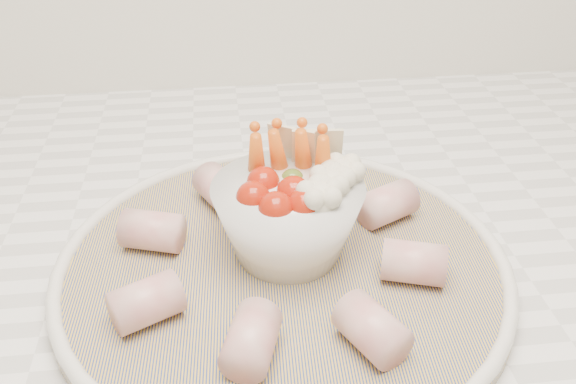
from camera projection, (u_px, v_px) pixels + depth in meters
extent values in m
cube|color=white|center=(307.00, 220.00, 0.65)|extent=(2.04, 0.62, 0.04)
cylinder|color=navy|center=(283.00, 270.00, 0.54)|extent=(0.39, 0.39, 0.01)
torus|color=silver|center=(283.00, 263.00, 0.53)|extent=(0.38, 0.38, 0.01)
sphere|color=#A71D0A|center=(253.00, 198.00, 0.50)|extent=(0.03, 0.03, 0.03)
sphere|color=#A71D0A|center=(276.00, 209.00, 0.49)|extent=(0.03, 0.03, 0.03)
sphere|color=#A71D0A|center=(305.00, 205.00, 0.49)|extent=(0.03, 0.03, 0.03)
sphere|color=#A71D0A|center=(263.00, 183.00, 0.52)|extent=(0.03, 0.03, 0.03)
sphere|color=#A71D0A|center=(294.00, 193.00, 0.51)|extent=(0.03, 0.03, 0.03)
sphere|color=#A71D0A|center=(318.00, 194.00, 0.50)|extent=(0.03, 0.03, 0.03)
sphere|color=#4C6822|center=(292.00, 181.00, 0.53)|extent=(0.02, 0.02, 0.02)
cone|color=#DE5C14|center=(278.00, 159.00, 0.53)|extent=(0.03, 0.04, 0.06)
cone|color=#DE5C14|center=(303.00, 158.00, 0.53)|extent=(0.03, 0.04, 0.06)
cone|color=#DE5C14|center=(323.00, 165.00, 0.52)|extent=(0.03, 0.04, 0.06)
cone|color=#DE5C14|center=(256.00, 163.00, 0.53)|extent=(0.02, 0.03, 0.06)
sphere|color=silver|center=(332.00, 188.00, 0.51)|extent=(0.03, 0.03, 0.03)
sphere|color=silver|center=(320.00, 201.00, 0.49)|extent=(0.03, 0.03, 0.03)
sphere|color=silver|center=(342.00, 177.00, 0.52)|extent=(0.03, 0.03, 0.03)
cube|color=beige|center=(293.00, 150.00, 0.54)|extent=(0.04, 0.03, 0.05)
cube|color=beige|center=(317.00, 152.00, 0.54)|extent=(0.04, 0.01, 0.05)
cylinder|color=#C05859|center=(414.00, 262.00, 0.51)|extent=(0.06, 0.05, 0.03)
cylinder|color=#C05859|center=(387.00, 204.00, 0.58)|extent=(0.06, 0.05, 0.03)
cylinder|color=#C05859|center=(307.00, 173.00, 0.62)|extent=(0.05, 0.06, 0.03)
cylinder|color=#C05859|center=(220.00, 189.00, 0.60)|extent=(0.05, 0.06, 0.03)
cylinder|color=#C05859|center=(152.00, 231.00, 0.54)|extent=(0.06, 0.05, 0.03)
cylinder|color=#C05859|center=(146.00, 302.00, 0.47)|extent=(0.06, 0.05, 0.03)
cylinder|color=#C05859|center=(251.00, 340.00, 0.44)|extent=(0.05, 0.06, 0.03)
cylinder|color=#C05859|center=(372.00, 329.00, 0.45)|extent=(0.05, 0.06, 0.03)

